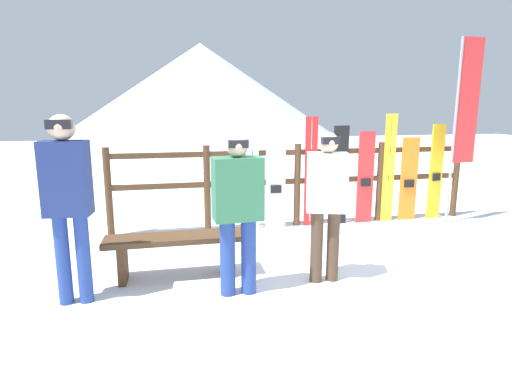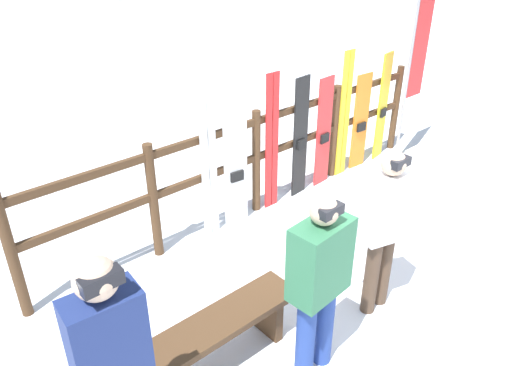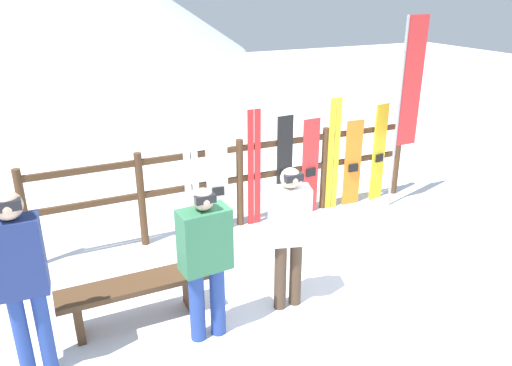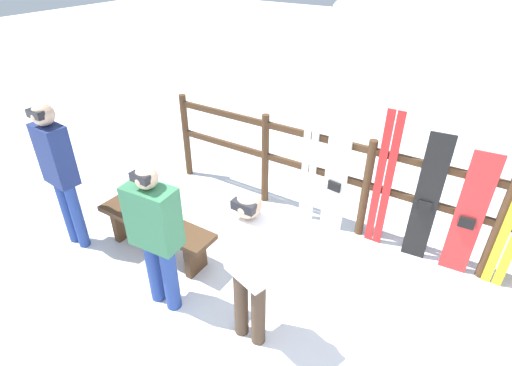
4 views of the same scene
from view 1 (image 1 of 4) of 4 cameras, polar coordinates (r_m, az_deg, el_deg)
name	(u,v)px [view 1 (image 1 of 4)]	position (r m, az deg, el deg)	size (l,w,h in m)	color
ground_plane	(350,277)	(4.64, 13.30, -12.93)	(40.00, 40.00, 0.00)	white
mountain_backdrop	(201,89)	(27.93, -7.84, 13.11)	(18.00, 18.00, 6.00)	#B2BCD1
fence	(297,178)	(6.22, 5.94, 0.76)	(5.69, 0.10, 1.29)	#4C331E
bench	(177,246)	(4.47, -11.26, -8.81)	(1.52, 0.36, 0.48)	#4C331E
person_plaid_green	(238,206)	(3.86, -2.63, -3.24)	(0.49, 0.29, 1.59)	navy
person_white	(326,197)	(4.21, 10.03, -1.95)	(0.46, 0.33, 1.59)	#4C3828
person_navy	(67,195)	(4.03, -25.33, -1.53)	(0.42, 0.25, 1.78)	navy
ski_pair_white	(252,173)	(5.97, -0.55, 1.45)	(0.20, 0.02, 1.74)	white
snowboard_white	(276,185)	(6.08, 2.82, -0.22)	(0.30, 0.08, 1.37)	white
ski_pair_red	(311,172)	(6.22, 7.83, 1.53)	(0.19, 0.02, 1.70)	red
snowboard_black_stripe	(340,176)	(6.40, 11.91, 0.99)	(0.26, 0.07, 1.56)	black
snowboard_red	(365,178)	(6.59, 15.37, 0.72)	(0.28, 0.07, 1.47)	red
ski_pair_yellow	(389,169)	(6.76, 18.45, 1.98)	(0.19, 0.02, 1.74)	yellow
snowboard_orange	(409,179)	(6.97, 20.98, 0.48)	(0.29, 0.07, 1.37)	orange
snowboard_yellow	(436,172)	(7.23, 24.31, 1.40)	(0.27, 0.09, 1.57)	yellow
rental_flag	(463,113)	(7.00, 27.50, 8.85)	(0.40, 0.04, 2.87)	#99999E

